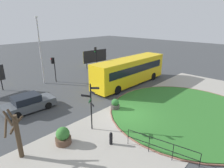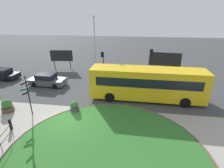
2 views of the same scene
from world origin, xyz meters
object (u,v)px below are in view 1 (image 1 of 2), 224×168
car_near_lane (28,103)px  street_tree_bare (16,133)px  traffic_light_near (96,54)px  planter_kerbside (63,137)px  traffic_light_far (53,64)px  lamppost_tall (40,49)px  signpost_directional (91,104)px  bus_yellow (130,71)px  bollard_foreground (111,138)px  planter_near_signpost (115,105)px  billboard_right (95,56)px

car_near_lane → street_tree_bare: 6.35m
traffic_light_near → planter_kerbside: 17.66m
traffic_light_near → street_tree_bare: traffic_light_near is taller
traffic_light_far → lamppost_tall: lamppost_tall is taller
signpost_directional → lamppost_tall: 13.03m
lamppost_tall → bus_yellow: bearing=-48.5°
bollard_foreground → bus_yellow: bearing=32.3°
bollard_foreground → planter_near_signpost: 5.03m
car_near_lane → planter_kerbside: (-0.54, -6.31, -0.16)m
traffic_light_near → lamppost_tall: size_ratio=0.48×
bus_yellow → traffic_light_near: size_ratio=2.90×
bus_yellow → car_near_lane: (-11.88, 2.08, -1.07)m
signpost_directional → lamppost_tall: bearing=77.3°
signpost_directional → traffic_light_near: bearing=46.6°
billboard_right → car_near_lane: bearing=-146.2°
bus_yellow → planter_near_signpost: (-6.46, -3.38, -1.29)m
car_near_lane → street_tree_bare: size_ratio=1.38×
bollard_foreground → billboard_right: 21.40m
traffic_light_near → billboard_right: (2.31, 2.78, -0.98)m
street_tree_bare → billboard_right: bearing=36.7°
lamppost_tall → billboard_right: bearing=9.8°
car_near_lane → billboard_right: size_ratio=0.94×
signpost_directional → bollard_foreground: bearing=-97.8°
car_near_lane → billboard_right: billboard_right is taller
lamppost_tall → planter_near_signpost: bearing=-86.2°
bus_yellow → traffic_light_far: (-6.01, 7.66, 0.62)m
traffic_light_near → street_tree_bare: size_ratio=1.20×
traffic_light_far → street_tree_bare: 14.23m
car_near_lane → lamppost_tall: 8.50m
traffic_light_far → planter_near_signpost: 11.21m
bollard_foreground → car_near_lane: bearing=100.0°
bollard_foreground → car_near_lane: (-1.52, 8.63, 0.23)m
signpost_directional → street_tree_bare: (-4.81, 0.89, -0.48)m
billboard_right → planter_near_signpost: billboard_right is taller
traffic_light_far → planter_kerbside: (-6.42, -11.89, -1.85)m
street_tree_bare → bus_yellow: bearing=13.1°
signpost_directional → lamppost_tall: (2.83, 12.52, 2.23)m
planter_near_signpost → street_tree_bare: (-8.41, -0.07, 1.16)m
traffic_light_far → billboard_right: bearing=-151.2°
bus_yellow → street_tree_bare: (-14.86, -3.45, -0.13)m
planter_near_signpost → bus_yellow: bearing=27.6°
bollard_foreground → planter_near_signpost: planter_near_signpost is taller
bus_yellow → planter_near_signpost: bus_yellow is taller
signpost_directional → billboard_right: (13.21, 14.32, -0.26)m
lamppost_tall → planter_kerbside: bearing=-112.7°
billboard_right → signpost_directional: bearing=-126.6°
signpost_directional → billboard_right: bearing=47.3°
planter_near_signpost → street_tree_bare: size_ratio=0.32×
bollard_foreground → bus_yellow: bus_yellow is taller
signpost_directional → car_near_lane: signpost_directional is taller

